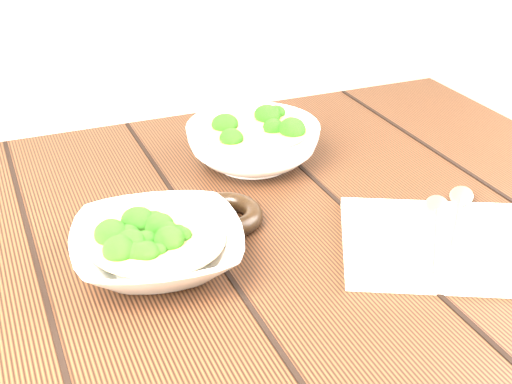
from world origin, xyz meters
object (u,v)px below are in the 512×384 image
object	(u,v)px
soup_bowl_front	(158,247)
soup_bowl_back	(253,143)
trivet	(224,215)
napkin	(442,244)
table	(219,308)

from	to	relation	value
soup_bowl_front	soup_bowl_back	world-z (taller)	soup_bowl_back
soup_bowl_front	soup_bowl_back	xyz separation A→B (m)	(0.21, 0.22, 0.01)
trivet	napkin	distance (m)	0.27
soup_bowl_front	napkin	world-z (taller)	soup_bowl_front
table	soup_bowl_back	distance (m)	0.26
table	soup_bowl_front	size ratio (longest dim) A/B	5.21
table	soup_bowl_front	world-z (taller)	soup_bowl_front
table	soup_bowl_back	xyz separation A→B (m)	(0.12, 0.17, 0.15)
soup_bowl_back	trivet	xyz separation A→B (m)	(-0.10, -0.15, -0.02)
soup_bowl_back	napkin	distance (m)	0.33
table	soup_bowl_back	size ratio (longest dim) A/B	4.99
table	soup_bowl_front	bearing A→B (deg)	-151.71
table	napkin	xyz separation A→B (m)	(0.24, -0.14, 0.13)
soup_bowl_front	soup_bowl_back	distance (m)	0.30
soup_bowl_front	napkin	distance (m)	0.34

